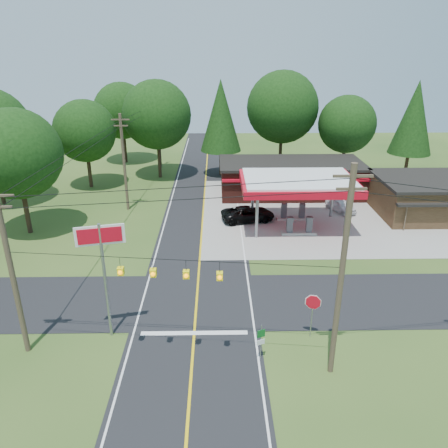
{
  "coord_description": "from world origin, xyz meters",
  "views": [
    {
      "loc": [
        1.43,
        -25.6,
        16.38
      ],
      "look_at": [
        2.0,
        7.0,
        2.8
      ],
      "focal_mm": 35.0,
      "sensor_mm": 36.0,
      "label": 1
    }
  ],
  "objects_px": {
    "gas_canopy": "(298,184)",
    "octagonal_stop_sign": "(313,305)",
    "big_stop_sign": "(102,254)",
    "suv_car": "(248,214)",
    "sedan_car": "(341,205)"
  },
  "relations": [
    {
      "from": "octagonal_stop_sign",
      "to": "big_stop_sign",
      "type": "bearing_deg",
      "value": 178.27
    },
    {
      "from": "gas_canopy",
      "to": "big_stop_sign",
      "type": "height_order",
      "value": "big_stop_sign"
    },
    {
      "from": "suv_car",
      "to": "sedan_car",
      "type": "bearing_deg",
      "value": -86.82
    },
    {
      "from": "gas_canopy",
      "to": "octagonal_stop_sign",
      "type": "xyz_separation_m",
      "value": [
        -2.0,
        -17.02,
        -2.07
      ]
    },
    {
      "from": "sedan_car",
      "to": "big_stop_sign",
      "type": "xyz_separation_m",
      "value": [
        -19.39,
        -20.65,
        4.81
      ]
    },
    {
      "from": "gas_canopy",
      "to": "sedan_car",
      "type": "relative_size",
      "value": 2.76
    },
    {
      "from": "gas_canopy",
      "to": "octagonal_stop_sign",
      "type": "distance_m",
      "value": 17.26
    },
    {
      "from": "suv_car",
      "to": "octagonal_stop_sign",
      "type": "distance_m",
      "value": 18.74
    },
    {
      "from": "octagonal_stop_sign",
      "to": "sedan_car",
      "type": "bearing_deg",
      "value": 70.63
    },
    {
      "from": "suv_car",
      "to": "octagonal_stop_sign",
      "type": "xyz_separation_m",
      "value": [
        2.5,
        -18.52,
        1.47
      ]
    },
    {
      "from": "gas_canopy",
      "to": "suv_car",
      "type": "relative_size",
      "value": 2.02
    },
    {
      "from": "big_stop_sign",
      "to": "gas_canopy",
      "type": "bearing_deg",
      "value": 49.95
    },
    {
      "from": "sedan_car",
      "to": "suv_car",
      "type": "bearing_deg",
      "value": 172.2
    },
    {
      "from": "suv_car",
      "to": "big_stop_sign",
      "type": "xyz_separation_m",
      "value": [
        -9.5,
        -18.15,
        4.74
      ]
    },
    {
      "from": "suv_car",
      "to": "octagonal_stop_sign",
      "type": "height_order",
      "value": "octagonal_stop_sign"
    }
  ]
}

